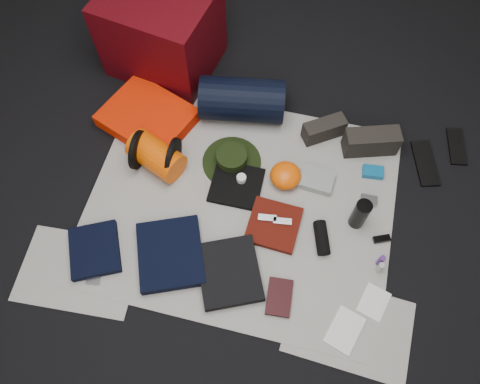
% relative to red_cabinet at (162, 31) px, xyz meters
% --- Properties ---
extents(floor, '(4.50, 4.50, 0.02)m').
position_rel_red_cabinet_xyz_m(floor, '(0.68, -0.86, -0.26)').
color(floor, black).
rests_on(floor, ground).
extents(newspaper_mat, '(1.60, 1.30, 0.01)m').
position_rel_red_cabinet_xyz_m(newspaper_mat, '(0.68, -0.86, -0.25)').
color(newspaper_mat, beige).
rests_on(newspaper_mat, floor).
extents(newspaper_sheet_front_left, '(0.61, 0.44, 0.00)m').
position_rel_red_cabinet_xyz_m(newspaper_sheet_front_left, '(-0.02, -1.41, -0.25)').
color(newspaper_sheet_front_left, beige).
rests_on(newspaper_sheet_front_left, floor).
extents(newspaper_sheet_front_right, '(0.60, 0.43, 0.00)m').
position_rel_red_cabinet_xyz_m(newspaper_sheet_front_right, '(1.33, -1.36, -0.25)').
color(newspaper_sheet_front_right, beige).
rests_on(newspaper_sheet_front_right, floor).
extents(red_cabinet, '(0.68, 0.59, 0.50)m').
position_rel_red_cabinet_xyz_m(red_cabinet, '(0.00, 0.00, 0.00)').
color(red_cabinet, '#4B050B').
rests_on(red_cabinet, floor).
extents(sleeping_pad, '(0.59, 0.54, 0.09)m').
position_rel_red_cabinet_xyz_m(sleeping_pad, '(0.04, -0.47, -0.20)').
color(sleeping_pad, '#F52402').
rests_on(sleeping_pad, newspaper_mat).
extents(stuff_sack, '(0.34, 0.28, 0.17)m').
position_rel_red_cabinet_xyz_m(stuff_sack, '(0.18, -0.73, -0.16)').
color(stuff_sack, '#EF5103').
rests_on(stuff_sack, newspaper_mat).
extents(sack_strap_left, '(0.02, 0.22, 0.22)m').
position_rel_red_cabinet_xyz_m(sack_strap_left, '(0.08, -0.73, -0.14)').
color(sack_strap_left, black).
rests_on(sack_strap_left, newspaper_mat).
extents(sack_strap_right, '(0.03, 0.22, 0.22)m').
position_rel_red_cabinet_xyz_m(sack_strap_right, '(0.28, -0.73, -0.14)').
color(sack_strap_right, black).
rests_on(sack_strap_right, newspaper_mat).
extents(navy_duffel, '(0.51, 0.32, 0.25)m').
position_rel_red_cabinet_xyz_m(navy_duffel, '(0.55, -0.28, -0.12)').
color(navy_duffel, black).
rests_on(navy_duffel, newspaper_mat).
extents(boonie_brim, '(0.43, 0.43, 0.01)m').
position_rel_red_cabinet_xyz_m(boonie_brim, '(0.57, -0.62, -0.24)').
color(boonie_brim, black).
rests_on(boonie_brim, newspaper_mat).
extents(boonie_crown, '(0.17, 0.17, 0.08)m').
position_rel_red_cabinet_xyz_m(boonie_crown, '(0.57, -0.62, -0.20)').
color(boonie_crown, black).
rests_on(boonie_crown, boonie_brim).
extents(hiking_boot_left, '(0.25, 0.21, 0.12)m').
position_rel_red_cabinet_xyz_m(hiking_boot_left, '(1.04, -0.32, -0.18)').
color(hiking_boot_left, black).
rests_on(hiking_boot_left, newspaper_mat).
extents(hiking_boot_right, '(0.32, 0.20, 0.15)m').
position_rel_red_cabinet_xyz_m(hiking_boot_right, '(1.30, -0.35, -0.17)').
color(hiking_boot_right, black).
rests_on(hiking_boot_right, newspaper_mat).
extents(flip_flop_left, '(0.18, 0.30, 0.02)m').
position_rel_red_cabinet_xyz_m(flip_flop_left, '(1.62, -0.37, -0.24)').
color(flip_flop_left, black).
rests_on(flip_flop_left, floor).
extents(flip_flop_right, '(0.13, 0.25, 0.01)m').
position_rel_red_cabinet_xyz_m(flip_flop_right, '(1.79, -0.22, -0.24)').
color(flip_flop_right, black).
rests_on(flip_flop_right, floor).
extents(trousers_navy_a, '(0.34, 0.35, 0.04)m').
position_rel_red_cabinet_xyz_m(trousers_navy_a, '(0.03, -1.29, -0.22)').
color(trousers_navy_a, black).
rests_on(trousers_navy_a, newspaper_mat).
extents(trousers_navy_b, '(0.43, 0.46, 0.06)m').
position_rel_red_cabinet_xyz_m(trousers_navy_b, '(0.41, -1.22, -0.22)').
color(trousers_navy_b, black).
rests_on(trousers_navy_b, newspaper_mat).
extents(trousers_charcoal, '(0.40, 0.42, 0.05)m').
position_rel_red_cabinet_xyz_m(trousers_charcoal, '(0.72, -1.24, -0.22)').
color(trousers_charcoal, black).
rests_on(trousers_charcoal, newspaper_mat).
extents(black_tshirt, '(0.28, 0.26, 0.03)m').
position_rel_red_cabinet_xyz_m(black_tshirt, '(0.64, -0.76, -0.23)').
color(black_tshirt, black).
rests_on(black_tshirt, newspaper_mat).
extents(red_shirt, '(0.27, 0.27, 0.03)m').
position_rel_red_cabinet_xyz_m(red_shirt, '(0.88, -0.94, -0.23)').
color(red_shirt, '#501008').
rests_on(red_shirt, newspaper_mat).
extents(orange_stuff_sack, '(0.19, 0.19, 0.11)m').
position_rel_red_cabinet_xyz_m(orange_stuff_sack, '(0.88, -0.66, -0.19)').
color(orange_stuff_sack, '#EF5103').
rests_on(orange_stuff_sack, newspaper_mat).
extents(first_aid_pouch, '(0.19, 0.15, 0.05)m').
position_rel_red_cabinet_xyz_m(first_aid_pouch, '(1.05, -0.63, -0.22)').
color(first_aid_pouch, gray).
rests_on(first_aid_pouch, newspaper_mat).
extents(water_bottle, '(0.09, 0.09, 0.20)m').
position_rel_red_cabinet_xyz_m(water_bottle, '(1.29, -0.82, -0.14)').
color(water_bottle, black).
rests_on(water_bottle, newspaper_mat).
extents(speaker, '(0.12, 0.19, 0.07)m').
position_rel_red_cabinet_xyz_m(speaker, '(1.13, -0.96, -0.21)').
color(speaker, black).
rests_on(speaker, newspaper_mat).
extents(compact_camera, '(0.09, 0.05, 0.03)m').
position_rel_red_cabinet_xyz_m(compact_camera, '(1.34, -0.69, -0.23)').
color(compact_camera, '#9E9EA2').
rests_on(compact_camera, newspaper_mat).
extents(cyan_case, '(0.12, 0.08, 0.04)m').
position_rel_red_cabinet_xyz_m(cyan_case, '(1.34, -0.51, -0.23)').
color(cyan_case, '#0E5B8E').
rests_on(cyan_case, newspaper_mat).
extents(toiletry_purple, '(0.04, 0.04, 0.09)m').
position_rel_red_cabinet_xyz_m(toiletry_purple, '(1.43, -1.02, -0.20)').
color(toiletry_purple, '#4D2474').
rests_on(toiletry_purple, newspaper_mat).
extents(toiletry_clear, '(0.03, 0.03, 0.08)m').
position_rel_red_cabinet_xyz_m(toiletry_clear, '(1.43, -1.05, -0.20)').
color(toiletry_clear, '#A0A4A0').
rests_on(toiletry_clear, newspaper_mat).
extents(paperback_book, '(0.13, 0.19, 0.03)m').
position_rel_red_cabinet_xyz_m(paperback_book, '(0.98, -1.30, -0.23)').
color(paperback_book, black).
rests_on(paperback_book, newspaper_mat).
extents(map_booklet, '(0.19, 0.23, 0.01)m').
position_rel_red_cabinet_xyz_m(map_booklet, '(1.31, -1.38, -0.24)').
color(map_booklet, white).
rests_on(map_booklet, newspaper_mat).
extents(map_printout, '(0.16, 0.18, 0.01)m').
position_rel_red_cabinet_xyz_m(map_printout, '(1.43, -1.22, -0.24)').
color(map_printout, white).
rests_on(map_printout, newspaper_mat).
extents(sunglasses, '(0.09, 0.07, 0.02)m').
position_rel_red_cabinet_xyz_m(sunglasses, '(1.43, -0.89, -0.23)').
color(sunglasses, black).
rests_on(sunglasses, newspaper_mat).
extents(key_cluster, '(0.08, 0.08, 0.01)m').
position_rel_red_cabinet_xyz_m(key_cluster, '(0.08, -1.42, -0.24)').
color(key_cluster, '#9E9EA2').
rests_on(key_cluster, newspaper_mat).
extents(tape_roll, '(0.05, 0.05, 0.04)m').
position_rel_red_cabinet_xyz_m(tape_roll, '(0.66, -0.73, -0.20)').
color(tape_roll, silver).
rests_on(tape_roll, black_tshirt).
extents(energy_bar_a, '(0.10, 0.05, 0.01)m').
position_rel_red_cabinet_xyz_m(energy_bar_a, '(0.84, -0.92, -0.20)').
color(energy_bar_a, '#9E9EA2').
rests_on(energy_bar_a, red_shirt).
extents(energy_bar_b, '(0.10, 0.05, 0.01)m').
position_rel_red_cabinet_xyz_m(energy_bar_b, '(0.92, -0.92, -0.20)').
color(energy_bar_b, '#9E9EA2').
rests_on(energy_bar_b, red_shirt).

